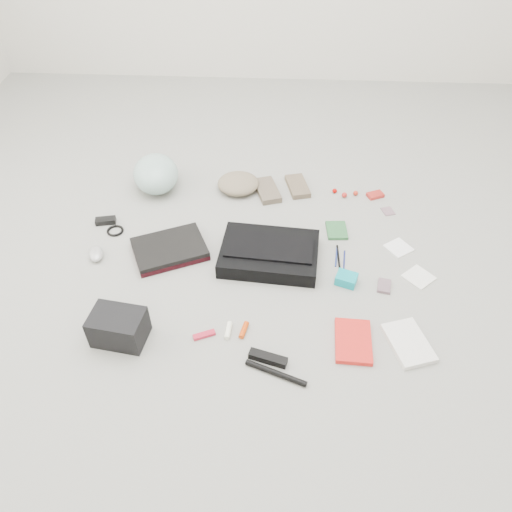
{
  "coord_description": "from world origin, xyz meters",
  "views": [
    {
      "loc": [
        0.09,
        -1.65,
        1.62
      ],
      "look_at": [
        0.0,
        0.0,
        0.05
      ],
      "focal_mm": 35.0,
      "sensor_mm": 36.0,
      "label": 1
    }
  ],
  "objects_px": {
    "messenger_bag": "(269,254)",
    "book_red": "(353,341)",
    "bike_helmet": "(156,174)",
    "camera_bag": "(119,327)",
    "laptop": "(169,247)",
    "accordion_wallet": "(346,279)"
  },
  "relations": [
    {
      "from": "bike_helmet",
      "to": "camera_bag",
      "type": "distance_m",
      "value": 1.03
    },
    {
      "from": "camera_bag",
      "to": "accordion_wallet",
      "type": "xyz_separation_m",
      "value": [
        0.93,
        0.35,
        -0.04
      ]
    },
    {
      "from": "messenger_bag",
      "to": "book_red",
      "type": "distance_m",
      "value": 0.58
    },
    {
      "from": "laptop",
      "to": "book_red",
      "type": "distance_m",
      "value": 0.96
    },
    {
      "from": "bike_helmet",
      "to": "accordion_wallet",
      "type": "xyz_separation_m",
      "value": [
        0.98,
        -0.67,
        -0.07
      ]
    },
    {
      "from": "messenger_bag",
      "to": "bike_helmet",
      "type": "relative_size",
      "value": 1.48
    },
    {
      "from": "laptop",
      "to": "bike_helmet",
      "type": "distance_m",
      "value": 0.54
    },
    {
      "from": "camera_bag",
      "to": "book_red",
      "type": "xyz_separation_m",
      "value": [
        0.93,
        0.02,
        -0.06
      ]
    },
    {
      "from": "bike_helmet",
      "to": "accordion_wallet",
      "type": "distance_m",
      "value": 1.19
    },
    {
      "from": "bike_helmet",
      "to": "laptop",
      "type": "bearing_deg",
      "value": -87.16
    },
    {
      "from": "camera_bag",
      "to": "bike_helmet",
      "type": "bearing_deg",
      "value": 101.61
    },
    {
      "from": "camera_bag",
      "to": "accordion_wallet",
      "type": "distance_m",
      "value": 0.99
    },
    {
      "from": "messenger_bag",
      "to": "bike_helmet",
      "type": "xyz_separation_m",
      "value": [
        -0.63,
        0.54,
        0.05
      ]
    },
    {
      "from": "messenger_bag",
      "to": "camera_bag",
      "type": "bearing_deg",
      "value": -135.08
    },
    {
      "from": "laptop",
      "to": "camera_bag",
      "type": "xyz_separation_m",
      "value": [
        -0.11,
        -0.51,
        0.03
      ]
    },
    {
      "from": "bike_helmet",
      "to": "accordion_wallet",
      "type": "relative_size",
      "value": 3.35
    },
    {
      "from": "messenger_bag",
      "to": "accordion_wallet",
      "type": "height_order",
      "value": "messenger_bag"
    },
    {
      "from": "laptop",
      "to": "accordion_wallet",
      "type": "height_order",
      "value": "same"
    },
    {
      "from": "laptop",
      "to": "messenger_bag",
      "type": "bearing_deg",
      "value": -27.12
    },
    {
      "from": "book_red",
      "to": "accordion_wallet",
      "type": "relative_size",
      "value": 2.37
    },
    {
      "from": "accordion_wallet",
      "to": "messenger_bag",
      "type": "bearing_deg",
      "value": 179.05
    },
    {
      "from": "messenger_bag",
      "to": "camera_bag",
      "type": "relative_size",
      "value": 2.15
    }
  ]
}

